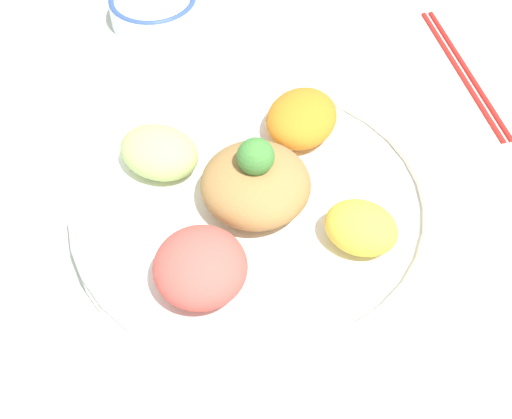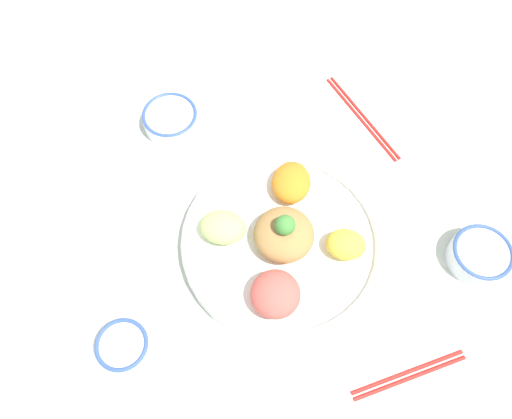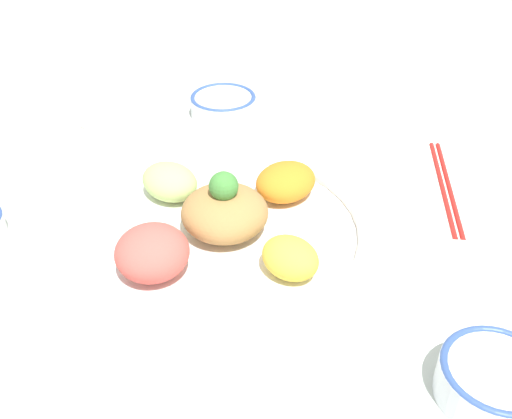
# 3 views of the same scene
# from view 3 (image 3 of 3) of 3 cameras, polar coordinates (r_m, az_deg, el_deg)

# --- Properties ---
(ground_plane) EXTENTS (2.40, 2.40, 0.00)m
(ground_plane) POSITION_cam_3_polar(r_m,az_deg,el_deg) (0.78, -2.30, -2.89)
(ground_plane) COLOR silver
(salad_platter) EXTENTS (0.37, 0.37, 0.11)m
(salad_platter) POSITION_cam_3_polar(r_m,az_deg,el_deg) (0.76, -3.11, -1.75)
(salad_platter) COLOR white
(salad_platter) RESTS_ON ground_plane
(sauce_bowl_red) EXTENTS (0.11, 0.11, 0.04)m
(sauce_bowl_red) POSITION_cam_3_polar(r_m,az_deg,el_deg) (1.06, -3.13, 9.97)
(sauce_bowl_red) COLOR white
(sauce_bowl_red) RESTS_ON ground_plane
(sauce_bowl_dark) EXTENTS (0.11, 0.11, 0.04)m
(sauce_bowl_dark) POSITION_cam_3_polar(r_m,az_deg,el_deg) (0.63, 21.80, -14.84)
(sauce_bowl_dark) COLOR white
(sauce_bowl_dark) RESTS_ON ground_plane
(chopsticks_pair_far) EXTENTS (0.25, 0.04, 0.01)m
(chopsticks_pair_far) POSITION_cam_3_polar(r_m,az_deg,el_deg) (0.92, 17.64, 2.26)
(chopsticks_pair_far) COLOR red
(chopsticks_pair_far) RESTS_ON ground_plane
(serving_spoon_main) EXTENTS (0.12, 0.09, 0.01)m
(serving_spoon_main) POSITION_cam_3_polar(r_m,az_deg,el_deg) (1.07, -16.15, 7.52)
(serving_spoon_main) COLOR beige
(serving_spoon_main) RESTS_ON ground_plane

